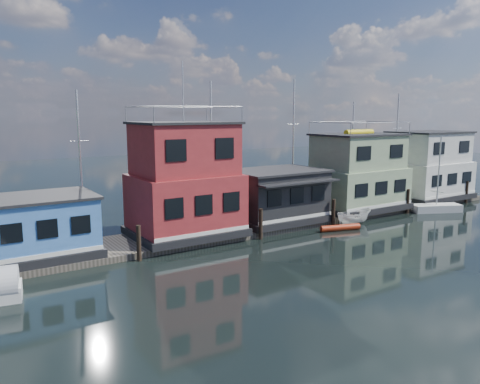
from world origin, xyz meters
TOP-DOWN VIEW (x-y plane):
  - ground at (0.00, 0.00)m, footprint 160.00×160.00m
  - dock at (0.00, 12.00)m, footprint 48.00×5.00m
  - houseboat_blue at (-18.00, 12.00)m, footprint 6.40×4.90m
  - houseboat_red at (-8.50, 12.00)m, footprint 7.40×5.90m
  - houseboat_dark at (-0.50, 11.98)m, footprint 7.40×6.10m
  - houseboat_green at (8.50, 12.00)m, footprint 8.40×5.90m
  - houseboat_white at (18.50, 12.00)m, footprint 8.40×5.90m
  - pilings at (-0.33, 9.20)m, footprint 42.28×0.28m
  - background_masts at (4.76, 18.00)m, footprint 36.40×0.16m
  - day_sailer at (14.82, 8.24)m, footprint 4.59×3.14m
  - motorboat at (4.85, 8.78)m, footprint 3.34×1.62m
  - red_kayak at (2.52, 7.93)m, footprint 3.23×1.33m

SIDE VIEW (x-z plane):
  - ground at x=0.00m, z-range 0.00..0.00m
  - dock at x=0.00m, z-range 0.00..0.40m
  - red_kayak at x=2.52m, z-range 0.00..0.47m
  - day_sailer at x=14.82m, z-range -3.04..3.86m
  - motorboat at x=4.85m, z-range 0.00..1.24m
  - pilings at x=-0.33m, z-range 0.00..2.20m
  - houseboat_blue at x=-18.00m, z-range 0.38..4.04m
  - houseboat_dark at x=-0.50m, z-range 0.39..4.45m
  - houseboat_white at x=18.50m, z-range 0.21..6.87m
  - houseboat_green at x=8.50m, z-range 0.03..7.06m
  - houseboat_red at x=-8.50m, z-range -1.83..10.03m
  - background_masts at x=4.76m, z-range -0.45..11.55m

